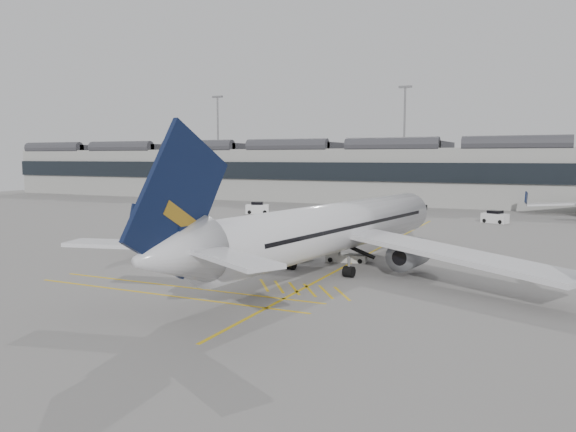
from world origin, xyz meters
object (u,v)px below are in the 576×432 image
at_px(ramp_agent_a, 307,245).
at_px(airliner_main, 331,229).
at_px(baggage_cart_a, 303,247).
at_px(belt_loader, 345,256).
at_px(ramp_agent_b, 310,245).
at_px(pushback_tug, 200,252).

bearing_deg(ramp_agent_a, airliner_main, -65.53).
bearing_deg(baggage_cart_a, belt_loader, 4.50).
distance_m(airliner_main, ramp_agent_b, 8.72).
distance_m(airliner_main, pushback_tug, 12.90).
bearing_deg(ramp_agent_b, ramp_agent_a, 80.80).
xyz_separation_m(ramp_agent_a, ramp_agent_b, (-0.19, 1.38, -0.21)).
xyz_separation_m(ramp_agent_b, pushback_tug, (-7.88, -7.49, -0.15)).
height_order(belt_loader, pushback_tug, belt_loader).
distance_m(belt_loader, baggage_cart_a, 4.46).
xyz_separation_m(ramp_agent_a, pushback_tug, (-8.07, -6.10, -0.36)).
distance_m(belt_loader, pushback_tug, 13.30).
relative_size(ramp_agent_b, pushback_tug, 0.60).
distance_m(ramp_agent_b, pushback_tug, 10.87).
bearing_deg(pushback_tug, ramp_agent_b, 46.04).
distance_m(airliner_main, ramp_agent_a, 7.50).
bearing_deg(ramp_agent_a, pushback_tug, -157.96).
bearing_deg(airliner_main, baggage_cart_a, 143.37).
relative_size(baggage_cart_a, ramp_agent_b, 1.24).
distance_m(baggage_cart_a, ramp_agent_b, 2.40).
bearing_deg(baggage_cart_a, ramp_agent_b, 110.20).
distance_m(ramp_agent_a, ramp_agent_b, 1.41).
bearing_deg(airliner_main, ramp_agent_a, 138.23).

